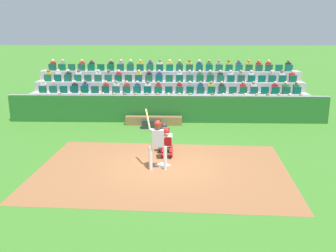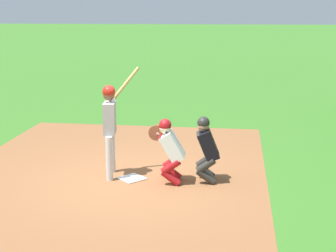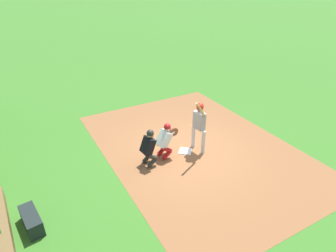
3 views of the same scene
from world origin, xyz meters
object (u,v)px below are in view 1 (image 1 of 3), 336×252
Objects in this scene: home_plate_marker at (163,165)px; equipment_duffel_bag at (151,124)px; catcher_crouching at (166,141)px; batter_at_plate at (157,139)px; water_bottle_on_bench at (147,115)px; home_plate_umpire at (164,136)px; dugout_bench at (154,121)px.

equipment_duffel_bag is at bearing -81.55° from home_plate_marker.
catcher_crouching is (-0.12, -0.75, 0.69)m from home_plate_marker.
equipment_duffel_bag is (0.78, -5.22, 0.20)m from home_plate_marker.
catcher_crouching is (-0.28, -1.18, -0.43)m from batter_at_plate.
water_bottle_on_bench reaches higher than equipment_duffel_bag.
equipment_duffel_bag reaches higher than home_plate_marker.
batter_at_plate is 1.65× the size of home_plate_umpire.
equipment_duffel_bag is at bearing 112.17° from water_bottle_on_bench.
water_bottle_on_bench is at bearing -79.90° from home_plate_marker.
equipment_duffel_bag is (0.62, -5.65, -0.93)m from batter_at_plate.
home_plate_umpire is at bearing 96.87° from equipment_duffel_bag.
home_plate_umpire is at bearing -80.76° from catcher_crouching.
batter_at_plate is at bearing 70.04° from home_plate_marker.
home_plate_umpire reaches higher than water_bottle_on_bench.
water_bottle_on_bench is at bearing -72.70° from equipment_duffel_bag.
dugout_bench is at bearing 179.99° from water_bottle_on_bench.
home_plate_marker is at bearing 89.61° from home_plate_umpire.
home_plate_marker is 0.34× the size of home_plate_umpire.
home_plate_marker is 0.15× the size of dugout_bench.
batter_at_plate is 1.28m from catcher_crouching.
dugout_bench is (0.82, -5.15, -0.49)m from catcher_crouching.
dugout_bench is at bearing -85.14° from batter_at_plate.
water_bottle_on_bench is 0.80m from equipment_duffel_bag.
home_plate_marker is 1.02m from catcher_crouching.
home_plate_umpire is (0.11, -0.69, -0.00)m from catcher_crouching.
batter_at_plate is 6.42m from dugout_bench.
batter_at_plate is (0.16, 0.43, 1.12)m from home_plate_marker.
catcher_crouching is at bearing 99.24° from home_plate_umpire.
water_bottle_on_bench reaches higher than home_plate_marker.
batter_at_plate is 10.58× the size of water_bottle_on_bench.
water_bottle_on_bench is at bearing -81.96° from batter_at_plate.
dugout_bench is at bearing -83.28° from home_plate_marker.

